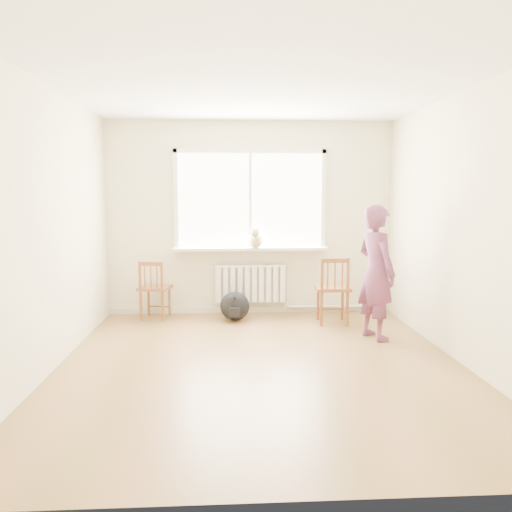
{
  "coord_description": "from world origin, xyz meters",
  "views": [
    {
      "loc": [
        -0.32,
        -4.78,
        1.66
      ],
      "look_at": [
        0.02,
        1.2,
        0.94
      ],
      "focal_mm": 35.0,
      "sensor_mm": 36.0,
      "label": 1
    }
  ],
  "objects": [
    {
      "name": "floor",
      "position": [
        0.0,
        0.0,
        0.0
      ],
      "size": [
        4.5,
        4.5,
        0.0
      ],
      "primitive_type": "plane",
      "color": "olive",
      "rests_on": "ground"
    },
    {
      "name": "heating_pipe",
      "position": [
        1.25,
        2.19,
        0.08
      ],
      "size": [
        1.4,
        0.04,
        0.04
      ],
      "primitive_type": "cylinder",
      "rotation": [
        0.0,
        1.57,
        0.0
      ],
      "color": "silver",
      "rests_on": "back_wall"
    },
    {
      "name": "cat",
      "position": [
        0.07,
        2.05,
        1.07
      ],
      "size": [
        0.23,
        0.46,
        0.31
      ],
      "rotation": [
        0.0,
        0.0,
        -0.12
      ],
      "color": "beige",
      "rests_on": "windowsill"
    },
    {
      "name": "person",
      "position": [
        1.4,
        0.84,
        0.78
      ],
      "size": [
        0.56,
        0.67,
        1.57
      ],
      "primitive_type": "imported",
      "rotation": [
        0.0,
        0.0,
        1.95
      ],
      "color": "#C14041",
      "rests_on": "floor"
    },
    {
      "name": "window",
      "position": [
        0.0,
        2.22,
        1.66
      ],
      "size": [
        2.12,
        0.05,
        1.42
      ],
      "color": "white",
      "rests_on": "back_wall"
    },
    {
      "name": "backpack",
      "position": [
        -0.23,
        1.77,
        0.2
      ],
      "size": [
        0.41,
        0.32,
        0.39
      ],
      "primitive_type": "ellipsoid",
      "rotation": [
        0.0,
        0.0,
        0.08
      ],
      "color": "black",
      "rests_on": "floor"
    },
    {
      "name": "radiator",
      "position": [
        0.0,
        2.16,
        0.44
      ],
      "size": [
        1.0,
        0.12,
        0.55
      ],
      "color": "white",
      "rests_on": "back_wall"
    },
    {
      "name": "chair_left",
      "position": [
        -1.32,
        1.91,
        0.4
      ],
      "size": [
        0.46,
        0.45,
        0.8
      ],
      "rotation": [
        0.0,
        0.0,
        2.94
      ],
      "color": "brown",
      "rests_on": "floor"
    },
    {
      "name": "baseboard",
      "position": [
        0.0,
        2.23,
        0.04
      ],
      "size": [
        4.0,
        0.03,
        0.08
      ],
      "primitive_type": "cube",
      "color": "beige",
      "rests_on": "ground"
    },
    {
      "name": "ceiling",
      "position": [
        0.0,
        0.0,
        2.7
      ],
      "size": [
        4.5,
        4.5,
        0.0
      ],
      "primitive_type": "plane",
      "rotation": [
        3.14,
        0.0,
        0.0
      ],
      "color": "white",
      "rests_on": "back_wall"
    },
    {
      "name": "chair_right",
      "position": [
        1.05,
        1.53,
        0.44
      ],
      "size": [
        0.45,
        0.43,
        0.88
      ],
      "rotation": [
        0.0,
        0.0,
        3.1
      ],
      "color": "brown",
      "rests_on": "floor"
    },
    {
      "name": "back_wall",
      "position": [
        0.0,
        2.25,
        1.35
      ],
      "size": [
        4.0,
        0.01,
        2.7
      ],
      "primitive_type": "cube",
      "color": "beige",
      "rests_on": "ground"
    },
    {
      "name": "windowsill",
      "position": [
        0.0,
        2.14,
        0.93
      ],
      "size": [
        2.15,
        0.22,
        0.04
      ],
      "primitive_type": "cube",
      "color": "white",
      "rests_on": "back_wall"
    }
  ]
}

